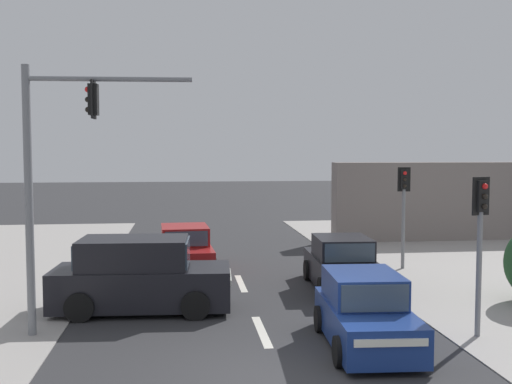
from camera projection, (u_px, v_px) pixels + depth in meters
name	position (u px, v px, depth m)	size (l,w,h in m)	color
ground_plane	(283.00, 382.00, 10.71)	(140.00, 140.00, 0.00)	#303033
lane_dash_mid	(262.00, 331.00, 13.68)	(0.20, 2.40, 0.01)	silver
lane_dash_far	(241.00, 283.00, 18.64)	(0.20, 2.40, 0.01)	silver
traffic_signal_mast	(53.00, 164.00, 13.15)	(3.69, 0.44, 6.00)	slate
pedestal_signal_right_kerb	(480.00, 229.00, 13.11)	(0.44, 0.31, 3.56)	slate
pedestal_signal_far_median	(404.00, 200.00, 20.75)	(0.44, 0.30, 3.56)	slate
shopfront_wall_far	(460.00, 201.00, 27.75)	(12.00, 1.00, 3.60)	gray
hatchback_kerbside_parked	(365.00, 313.00, 12.64)	(1.94, 3.72, 1.53)	navy
sedan_receding_far	(342.00, 266.00, 17.85)	(2.05, 4.31, 1.56)	black
suv_crossing_left	(140.00, 277.00, 15.38)	(4.63, 2.25, 1.90)	black
sedan_oncoming_near	(185.00, 250.00, 20.60)	(2.07, 4.32, 1.56)	maroon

